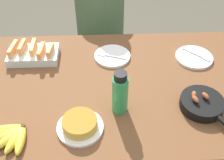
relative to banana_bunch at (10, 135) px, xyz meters
The scene contains 10 objects.
ground_plane 0.94m from the banana_bunch, 35.49° to the left, with size 14.00×14.00×0.00m, color #565142.
dining_table 0.58m from the banana_bunch, 35.49° to the left, with size 1.85×0.96×0.72m.
banana_bunch is the anchor object (origin of this frame).
melon_tray 0.58m from the banana_bunch, 89.05° to the left, with size 0.29×0.17×0.10m.
skillet 0.92m from the banana_bunch, ahead, with size 0.24×0.36×0.08m.
frittata_plate_center 0.31m from the banana_bunch, ahead, with size 0.22×0.22×0.06m.
empty_plate_near_front 0.74m from the banana_bunch, 49.86° to the left, with size 0.22×0.22×0.02m.
empty_plate_far_right 1.11m from the banana_bunch, 29.02° to the left, with size 0.22×0.22×0.02m.
water_bottle 0.53m from the banana_bunch, 17.00° to the left, with size 0.08×0.08×0.24m.
person_figure 1.19m from the banana_bunch, 69.53° to the left, with size 0.39×0.39×1.19m.
Camera 1 is at (-0.04, -1.10, 1.77)m, focal length 45.00 mm.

